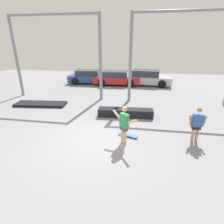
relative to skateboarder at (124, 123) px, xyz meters
name	(u,v)px	position (x,y,z in m)	size (l,w,h in m)	color
ground_plane	(95,139)	(-1.19, 0.12, -0.87)	(36.00, 36.00, 0.00)	gray
skateboarder	(124,123)	(0.00, 0.00, 0.00)	(1.04, 0.94, 1.55)	#DBAD89
skateboard	(128,135)	(0.13, 0.59, -0.81)	(0.85, 0.47, 0.08)	#2D66B2
grind_box	(125,113)	(-0.19, 2.75, -0.66)	(2.91, 0.61, 0.43)	black
manual_pad	(41,104)	(-5.68, 3.70, -0.79)	(3.15, 1.00, 0.16)	black
canopy_support_left	(56,47)	(-5.21, 5.65, 2.55)	(6.29, 0.20, 5.45)	gray
canopy_support_right	(182,48)	(2.83, 5.65, 2.55)	(6.29, 0.20, 5.45)	gray
parked_car_blue	(89,77)	(-4.50, 10.65, -0.24)	(4.09, 2.22, 1.30)	#284793
parked_car_red	(116,78)	(-1.78, 10.35, -0.24)	(4.30, 2.02, 1.29)	red
parked_car_silver	(147,78)	(1.07, 10.72, -0.19)	(4.52, 2.34, 1.40)	#B7BABF
bystander	(197,123)	(2.76, 0.61, -0.08)	(0.67, 0.21, 1.45)	tan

